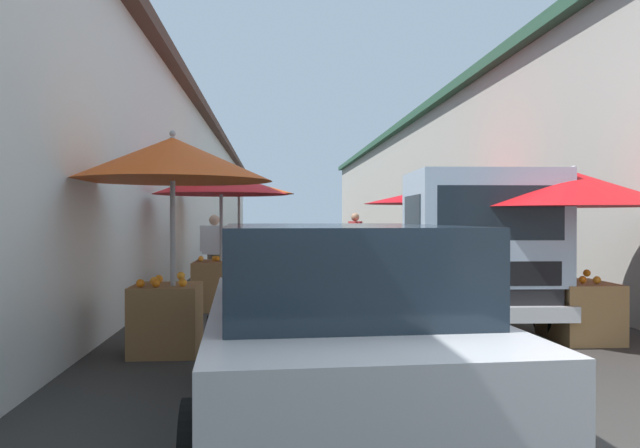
% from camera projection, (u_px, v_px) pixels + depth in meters
% --- Properties ---
extents(ground, '(90.00, 90.00, 0.00)m').
position_uv_depth(ground, '(327.00, 274.00, 16.34)').
color(ground, '#33302D').
extents(building_left_whitewash, '(49.80, 7.50, 4.66)m').
position_uv_depth(building_left_whitewash, '(82.00, 189.00, 18.02)').
color(building_left_whitewash, silver).
rests_on(building_left_whitewash, ground).
extents(building_right_concrete, '(49.80, 7.50, 5.04)m').
position_uv_depth(building_right_concrete, '(545.00, 184.00, 19.08)').
color(building_right_concrete, '#A39E93').
rests_on(building_right_concrete, ground).
extents(fruit_stall_near_right, '(2.33, 2.33, 2.12)m').
position_uv_depth(fruit_stall_near_right, '(575.00, 211.00, 7.43)').
color(fruit_stall_near_right, '#9E9EA3').
rests_on(fruit_stall_near_right, ground).
extents(fruit_stall_near_left, '(2.90, 2.90, 2.19)m').
position_uv_depth(fruit_stall_near_left, '(432.00, 205.00, 12.95)').
color(fruit_stall_near_left, '#9E9EA3').
rests_on(fruit_stall_near_left, ground).
extents(fruit_stall_far_right, '(2.17, 2.17, 2.45)m').
position_uv_depth(fruit_stall_far_right, '(172.00, 185.00, 6.75)').
color(fruit_stall_far_right, '#9E9EA3').
rests_on(fruit_stall_far_right, ground).
extents(fruit_stall_mid_lane, '(2.23, 2.23, 2.37)m').
position_uv_depth(fruit_stall_mid_lane, '(220.00, 201.00, 10.18)').
color(fruit_stall_mid_lane, '#9E9EA3').
rests_on(fruit_stall_mid_lane, ground).
extents(fruit_stall_far_left, '(2.46, 2.46, 2.45)m').
position_uv_depth(fruit_stall_far_left, '(239.00, 199.00, 13.72)').
color(fruit_stall_far_left, '#9E9EA3').
rests_on(fruit_stall_far_left, ground).
extents(hatchback_car, '(4.00, 2.10, 1.45)m').
position_uv_depth(hatchback_car, '(333.00, 323.00, 4.47)').
color(hatchback_car, '#ADAFB5').
rests_on(hatchback_car, ground).
extents(delivery_truck, '(4.99, 2.13, 2.08)m').
position_uv_depth(delivery_truck, '(467.00, 251.00, 8.50)').
color(delivery_truck, black).
rests_on(delivery_truck, ground).
extents(vendor_by_crates, '(0.35, 0.59, 1.55)m').
position_uv_depth(vendor_by_crates, '(214.00, 248.00, 12.27)').
color(vendor_by_crates, '#665B4C').
rests_on(vendor_by_crates, ground).
extents(vendor_in_shade, '(0.62, 0.32, 1.62)m').
position_uv_depth(vendor_in_shade, '(355.00, 239.00, 16.24)').
color(vendor_in_shade, navy).
rests_on(vendor_in_shade, ground).
extents(parked_scooter, '(1.68, 0.51, 1.14)m').
position_uv_depth(parked_scooter, '(229.00, 256.00, 16.98)').
color(parked_scooter, black).
rests_on(parked_scooter, ground).
extents(plastic_stool, '(0.30, 0.30, 0.43)m').
position_uv_depth(plastic_stool, '(276.00, 267.00, 14.68)').
color(plastic_stool, red).
rests_on(plastic_stool, ground).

